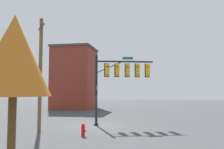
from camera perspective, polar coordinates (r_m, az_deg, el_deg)
The scene contains 6 objects.
ground_plane at distance 19.96m, azimuth -3.95°, elevation -12.54°, with size 120.00×120.00×0.00m, color #424346.
signal_pole_assembly at distance 19.97m, azimuth 2.28°, elevation 0.18°, with size 4.99×1.96×6.02m.
utility_pole at distance 17.29m, azimuth -17.38°, elevation 0.52°, with size 1.17×1.51×8.21m.
fire_hydrant at distance 15.39m, azimuth -7.18°, elevation -13.50°, with size 0.33×0.24×0.83m.
tree_near at distance 10.32m, azimuth -23.17°, elevation 4.36°, with size 3.06×3.06×6.12m.
brick_building at distance 38.58m, azimuth -9.27°, elevation -0.82°, with size 6.50×6.75×10.17m.
Camera 1 is at (4.69, -19.18, 2.94)m, focal length 36.81 mm.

